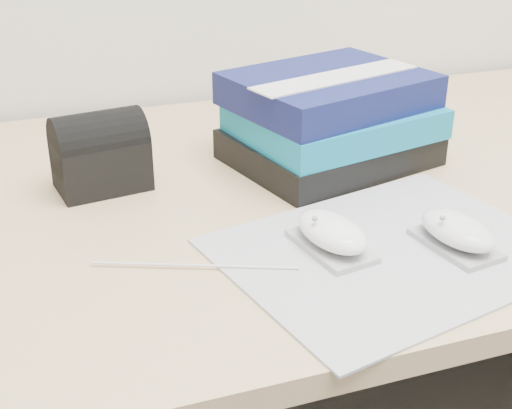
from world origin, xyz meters
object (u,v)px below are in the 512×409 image
object	(u,v)px
mouse_rear	(332,234)
book_stack	(331,119)
pouch	(100,152)
mouse_front	(457,232)
desk	(285,295)

from	to	relation	value
mouse_rear	book_stack	size ratio (longest dim) A/B	0.37
book_stack	pouch	bearing A→B (deg)	177.35
mouse_front	pouch	size ratio (longest dim) A/B	0.87
desk	book_stack	size ratio (longest dim) A/B	5.01
book_stack	pouch	size ratio (longest dim) A/B	2.43
mouse_front	pouch	bearing A→B (deg)	139.26
mouse_rear	mouse_front	xyz separation A→B (m)	(0.14, -0.04, -0.00)
desk	mouse_front	size ratio (longest dim) A/B	13.99
desk	pouch	distance (m)	0.40
mouse_rear	mouse_front	world-z (taller)	mouse_rear
mouse_front	book_stack	distance (m)	0.30
pouch	mouse_rear	bearing A→B (deg)	-50.22
desk	mouse_front	bearing A→B (deg)	-74.19
mouse_rear	book_stack	distance (m)	0.28
mouse_front	book_stack	world-z (taller)	book_stack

